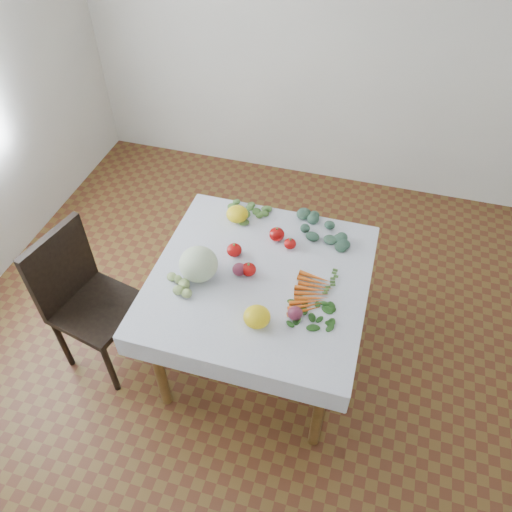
% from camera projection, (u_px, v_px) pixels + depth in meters
% --- Properties ---
extents(ground, '(4.00, 4.00, 0.00)m').
position_uv_depth(ground, '(259.00, 357.00, 3.16)').
color(ground, brown).
extents(back_wall, '(4.00, 0.04, 2.70)m').
position_uv_depth(back_wall, '(337.00, 19.00, 3.53)').
color(back_wall, silver).
rests_on(back_wall, ground).
extents(table, '(1.00, 1.00, 0.75)m').
position_uv_depth(table, '(259.00, 290.00, 2.69)').
color(table, brown).
rests_on(table, ground).
extents(tablecloth, '(1.12, 1.12, 0.01)m').
position_uv_depth(tablecloth, '(260.00, 277.00, 2.62)').
color(tablecloth, white).
rests_on(tablecloth, table).
extents(chair, '(0.51, 0.51, 0.94)m').
position_uv_depth(chair, '(82.00, 294.00, 2.82)').
color(chair, black).
rests_on(chair, ground).
extents(cabbage, '(0.21, 0.21, 0.18)m').
position_uv_depth(cabbage, '(198.00, 264.00, 2.56)').
color(cabbage, beige).
rests_on(cabbage, tablecloth).
extents(tomato_a, '(0.11, 0.11, 0.08)m').
position_uv_depth(tomato_a, '(277.00, 234.00, 2.79)').
color(tomato_a, '#AA0C0B').
rests_on(tomato_a, tablecloth).
extents(tomato_b, '(0.08, 0.08, 0.06)m').
position_uv_depth(tomato_b, '(290.00, 244.00, 2.75)').
color(tomato_b, '#AA0C0B').
rests_on(tomato_b, tablecloth).
extents(tomato_c, '(0.10, 0.10, 0.07)m').
position_uv_depth(tomato_c, '(234.00, 250.00, 2.71)').
color(tomato_c, '#AA0C0B').
rests_on(tomato_c, tablecloth).
extents(tomato_d, '(0.08, 0.08, 0.07)m').
position_uv_depth(tomato_d, '(249.00, 269.00, 2.61)').
color(tomato_d, '#AA0C0B').
rests_on(tomato_d, tablecloth).
extents(heirloom_back, '(0.16, 0.16, 0.09)m').
position_uv_depth(heirloom_back, '(237.00, 214.00, 2.90)').
color(heirloom_back, yellow).
rests_on(heirloom_back, tablecloth).
extents(heirloom_front, '(0.16, 0.16, 0.09)m').
position_uv_depth(heirloom_front, '(257.00, 317.00, 2.38)').
color(heirloom_front, yellow).
rests_on(heirloom_front, tablecloth).
extents(onion_a, '(0.10, 0.10, 0.06)m').
position_uv_depth(onion_a, '(239.00, 269.00, 2.61)').
color(onion_a, '#541831').
rests_on(onion_a, tablecloth).
extents(onion_b, '(0.09, 0.09, 0.06)m').
position_uv_depth(onion_b, '(295.00, 313.00, 2.41)').
color(onion_b, '#541831').
rests_on(onion_b, tablecloth).
extents(tomatillo_cluster, '(0.14, 0.10, 0.04)m').
position_uv_depth(tomatillo_cluster, '(179.00, 284.00, 2.55)').
color(tomatillo_cluster, '#93AF65').
rests_on(tomatillo_cluster, tablecloth).
extents(carrot_bunch, '(0.18, 0.31, 0.03)m').
position_uv_depth(carrot_bunch, '(312.00, 294.00, 2.52)').
color(carrot_bunch, orange).
rests_on(carrot_bunch, tablecloth).
extents(kale_bunch, '(0.30, 0.27, 0.04)m').
position_uv_depth(kale_bunch, '(324.00, 230.00, 2.84)').
color(kale_bunch, '#365848').
rests_on(kale_bunch, tablecloth).
extents(basil_bunch, '(0.26, 0.19, 0.01)m').
position_uv_depth(basil_bunch, '(309.00, 314.00, 2.44)').
color(basil_bunch, '#224E18').
rests_on(basil_bunch, tablecloth).
extents(dill_bunch, '(0.25, 0.19, 0.02)m').
position_uv_depth(dill_bunch, '(248.00, 213.00, 2.95)').
color(dill_bunch, '#58823B').
rests_on(dill_bunch, tablecloth).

